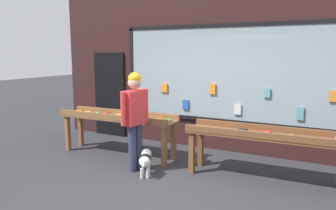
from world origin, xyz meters
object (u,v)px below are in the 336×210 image
(small_dog, at_px, (145,160))
(person_browsing, at_px, (135,113))
(display_table_left, at_px, (118,121))
(display_table_right, at_px, (263,139))

(small_dog, bearing_deg, person_browsing, 38.64)
(display_table_left, relative_size, person_browsing, 1.44)
(display_table_right, distance_m, small_dog, 2.02)
(display_table_left, bearing_deg, person_browsing, -36.03)
(display_table_left, bearing_deg, small_dog, -33.49)
(display_table_left, height_order, small_dog, display_table_left)
(display_table_left, height_order, person_browsing, person_browsing)
(display_table_right, bearing_deg, small_dog, -158.41)
(display_table_left, distance_m, display_table_right, 2.94)
(display_table_left, xyz_separation_m, person_browsing, (0.82, -0.59, 0.33))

